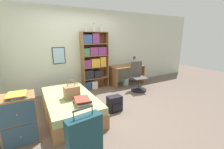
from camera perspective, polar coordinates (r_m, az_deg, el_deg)
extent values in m
plane|color=#66564C|center=(3.93, -4.15, -12.04)|extent=(14.00, 14.00, 0.00)
cube|color=beige|center=(5.01, -12.21, 8.95)|extent=(10.00, 0.06, 2.60)
cube|color=black|center=(4.83, -19.59, 6.80)|extent=(0.36, 0.02, 0.50)
cube|color=#99C1D6|center=(4.82, -19.56, 6.78)|extent=(0.32, 0.01, 0.46)
cube|color=olive|center=(3.64, -15.67, -12.17)|extent=(1.02, 1.91, 0.30)
cube|color=#9EAD70|center=(3.54, -15.91, -8.91)|extent=(0.99, 1.88, 0.15)
cube|color=olive|center=(4.46, -18.66, -6.36)|extent=(1.02, 0.04, 0.45)
cube|color=#93704C|center=(3.33, -15.10, -6.46)|extent=(0.31, 0.24, 0.27)
torus|color=#93704C|center=(3.27, -15.32, -3.31)|extent=(0.19, 0.02, 0.19)
cube|color=#232328|center=(3.08, -11.21, -10.64)|extent=(0.31, 0.32, 0.01)
cube|color=#99894C|center=(3.07, -11.18, -10.47)|extent=(0.31, 0.30, 0.01)
cube|color=beige|center=(3.06, -11.24, -10.27)|extent=(0.30, 0.34, 0.02)
cube|color=#232328|center=(3.07, -10.98, -9.88)|extent=(0.29, 0.30, 0.01)
cube|color=#232328|center=(3.06, -11.03, -9.56)|extent=(0.26, 0.35, 0.02)
cube|color=#427A4C|center=(3.06, -10.96, -9.17)|extent=(0.28, 0.35, 0.01)
cube|color=#B2382D|center=(3.04, -11.37, -9.10)|extent=(0.33, 0.40, 0.02)
cube|color=#143842|center=(2.31, -10.41, -23.11)|extent=(0.51, 0.25, 0.70)
cylinder|color=#2D2D33|center=(2.04, -14.47, -15.06)|extent=(0.01, 0.01, 0.12)
cylinder|color=#2D2D33|center=(2.14, -7.57, -13.23)|extent=(0.01, 0.01, 0.12)
cube|color=#2D2D33|center=(2.06, -11.00, -12.67)|extent=(0.30, 0.06, 0.02)
cube|color=olive|center=(3.02, -31.70, -14.16)|extent=(0.53, 0.44, 0.81)
cube|color=#284256|center=(2.92, -31.31, -19.53)|extent=(0.49, 0.01, 0.37)
sphere|color=#B2A893|center=(2.91, -31.32, -19.65)|extent=(0.02, 0.02, 0.02)
cube|color=#284256|center=(2.74, -32.38, -12.69)|extent=(0.49, 0.01, 0.37)
sphere|color=#B2A893|center=(2.73, -32.39, -12.80)|extent=(0.02, 0.02, 0.02)
cube|color=#427A4C|center=(2.81, -32.21, -7.00)|extent=(0.26, 0.33, 0.02)
cube|color=#7A336B|center=(2.81, -32.61, -6.64)|extent=(0.26, 0.32, 0.02)
cube|color=gold|center=(2.81, -32.59, -6.27)|extent=(0.29, 0.33, 0.01)
cube|color=olive|center=(4.86, -11.13, 4.58)|extent=(0.02, 0.33, 1.88)
cube|color=olive|center=(5.18, -2.19, 5.43)|extent=(0.02, 0.33, 1.88)
cube|color=olive|center=(5.15, -7.21, 5.27)|extent=(0.86, 0.01, 1.88)
cube|color=olive|center=(5.23, -6.23, -5.10)|extent=(0.83, 0.33, 0.02)
cube|color=olive|center=(5.13, -6.34, -1.22)|extent=(0.83, 0.33, 0.02)
cube|color=olive|center=(5.04, -6.46, 2.92)|extent=(0.83, 0.33, 0.02)
cube|color=olive|center=(4.98, -6.58, 7.17)|extent=(0.83, 0.33, 0.02)
cube|color=olive|center=(4.95, -6.71, 11.50)|extent=(0.83, 0.33, 0.02)
cube|color=olive|center=(4.94, -6.84, 15.76)|extent=(0.83, 0.33, 0.02)
cube|color=#334C84|center=(5.07, -9.38, -4.10)|extent=(0.20, 0.24, 0.28)
cube|color=silver|center=(5.15, -6.98, -3.83)|extent=(0.20, 0.24, 0.26)
cube|color=#232328|center=(4.98, -9.02, 0.05)|extent=(0.30, 0.24, 0.29)
cube|color=#232328|center=(5.10, -5.82, 0.23)|extent=(0.25, 0.24, 0.24)
cube|color=#7A336B|center=(4.89, -9.65, 4.09)|extent=(0.21, 0.24, 0.25)
cube|color=gold|center=(4.99, -6.61, 4.51)|extent=(0.30, 0.24, 0.27)
cube|color=gold|center=(5.09, -3.81, 5.03)|extent=(0.20, 0.24, 0.32)
cube|color=#427A4C|center=(4.84, -10.00, 8.40)|extent=(0.18, 0.24, 0.24)
cube|color=#7A336B|center=(4.92, -7.30, 8.74)|extent=(0.27, 0.24, 0.27)
cube|color=#7A336B|center=(5.04, -4.18, 8.91)|extent=(0.29, 0.24, 0.26)
cube|color=#334C84|center=(4.83, -9.65, 13.09)|extent=(0.28, 0.24, 0.28)
cube|color=#7A336B|center=(4.93, -6.61, 13.40)|extent=(0.22, 0.24, 0.31)
cylinder|color=#B7BCC1|center=(4.89, -9.90, 16.60)|extent=(0.06, 0.06, 0.14)
cylinder|color=#B7BCC1|center=(4.89, -9.95, 17.67)|extent=(0.02, 0.02, 0.04)
cylinder|color=#232328|center=(4.90, -9.97, 18.02)|extent=(0.03, 0.03, 0.02)
cylinder|color=#B7BCC1|center=(4.98, -6.91, 16.91)|extent=(0.06, 0.06, 0.18)
cylinder|color=#B7BCC1|center=(4.99, -6.95, 18.28)|extent=(0.02, 0.02, 0.06)
cylinder|color=#232328|center=(4.99, -6.97, 18.73)|extent=(0.03, 0.03, 0.02)
cylinder|color=#B7BCC1|center=(5.07, -4.08, 16.77)|extent=(0.07, 0.07, 0.16)
cylinder|color=#B7BCC1|center=(5.08, -4.11, 17.93)|extent=(0.03, 0.03, 0.05)
cylinder|color=#232328|center=(5.08, -4.11, 18.31)|extent=(0.03, 0.03, 0.02)
cube|color=olive|center=(5.50, 5.78, 3.23)|extent=(1.22, 0.62, 0.02)
cube|color=olive|center=(5.27, 0.39, -1.12)|extent=(0.03, 0.58, 0.68)
cube|color=olive|center=(5.93, 10.40, 0.39)|extent=(0.03, 0.58, 0.68)
cylinder|color=navy|center=(5.75, 8.19, 3.85)|extent=(0.15, 0.15, 0.02)
cylinder|color=navy|center=(5.72, 8.24, 5.15)|extent=(0.02, 0.02, 0.25)
cone|color=navy|center=(5.73, 8.64, 6.64)|extent=(0.16, 0.12, 0.16)
cylinder|color=black|center=(5.03, 10.11, -5.80)|extent=(0.49, 0.49, 0.06)
cylinder|color=#333338|center=(4.97, 10.20, -3.79)|extent=(0.05, 0.05, 0.43)
cube|color=#47423D|center=(4.91, 10.32, -1.23)|extent=(0.51, 0.51, 0.03)
cube|color=#47423D|center=(5.02, 9.24, 2.22)|extent=(0.40, 0.10, 0.49)
cube|color=black|center=(3.64, 0.95, -10.98)|extent=(0.34, 0.22, 0.37)
cube|color=black|center=(3.57, 1.97, -12.53)|extent=(0.24, 0.03, 0.17)
cylinder|color=#99C1B2|center=(5.54, 5.24, -2.70)|extent=(0.22, 0.22, 0.25)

